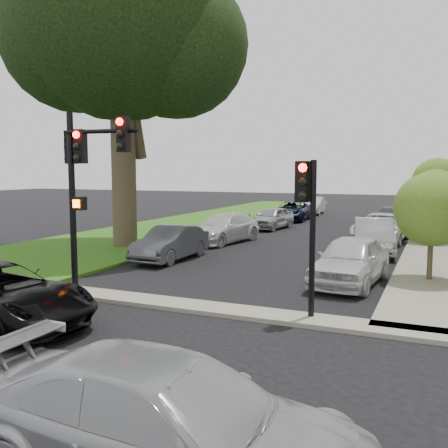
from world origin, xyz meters
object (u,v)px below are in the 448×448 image
at_px(traffic_signal_secondary, 307,209).
at_px(car_parked_5, 171,243).
at_px(car_parked_2, 381,228).
at_px(car_parked_8, 292,211).
at_px(small_tree_b, 436,194).
at_px(car_parked_7, 271,218).
at_px(car_parked_1, 374,236).
at_px(traffic_signal_main, 84,169).
at_px(car_parked_9, 313,206).
at_px(car_parked_3, 390,217).
at_px(car_cross_far, 168,425).
at_px(car_parked_0, 351,260).
at_px(eucalyptus, 119,11).
at_px(small_tree_c, 437,182).
at_px(small_tree_a, 432,209).
at_px(car_parked_6, 223,228).

bearing_deg(traffic_signal_secondary, car_parked_5, 140.46).
relative_size(car_parked_2, car_parked_8, 1.04).
xyz_separation_m(small_tree_b, car_parked_7, (-9.64, 2.75, -1.82)).
xyz_separation_m(car_parked_1, car_parked_2, (-0.10, 4.06, -0.05)).
xyz_separation_m(traffic_signal_main, car_parked_8, (-0.35, 24.11, -3.08)).
bearing_deg(car_parked_8, car_parked_9, 87.31).
distance_m(traffic_signal_main, car_parked_3, 22.95).
bearing_deg(car_parked_5, car_parked_1, 34.56).
xyz_separation_m(traffic_signal_secondary, car_parked_1, (0.28, 11.17, -2.00)).
height_order(small_tree_b, car_parked_3, small_tree_b).
height_order(car_cross_far, car_parked_0, car_parked_0).
bearing_deg(traffic_signal_secondary, car_parked_0, 85.55).
relative_size(small_tree_b, car_parked_5, 0.88).
relative_size(eucalyptus, car_parked_0, 3.47).
relative_size(eucalyptus, car_parked_5, 3.74).
distance_m(traffic_signal_secondary, car_parked_9, 31.16).
bearing_deg(car_cross_far, car_parked_8, 13.30).
xyz_separation_m(small_tree_c, car_parked_3, (-2.68, 0.37, -2.25)).
bearing_deg(car_parked_1, small_tree_b, 51.19).
bearing_deg(traffic_signal_main, traffic_signal_secondary, -0.37).
height_order(small_tree_a, car_cross_far, small_tree_a).
bearing_deg(traffic_signal_secondary, car_parked_3, 89.84).
bearing_deg(car_parked_9, small_tree_b, -60.98).
bearing_deg(car_parked_9, car_cross_far, -83.68).
height_order(car_cross_far, car_parked_8, car_cross_far).
bearing_deg(eucalyptus, car_parked_2, 32.48).
xyz_separation_m(small_tree_b, car_cross_far, (-2.57, -22.72, -1.77)).
xyz_separation_m(eucalyptus, car_cross_far, (11.23, -15.24, -10.31)).
relative_size(small_tree_a, car_parked_6, 0.73).
relative_size(car_parked_2, car_parked_6, 1.05).
bearing_deg(car_cross_far, traffic_signal_secondary, 1.48).
xyz_separation_m(small_tree_b, traffic_signal_main, (-9.57, -15.51, 1.25)).
height_order(traffic_signal_secondary, car_parked_7, traffic_signal_secondary).
relative_size(small_tree_c, car_parked_5, 1.04).
height_order(car_parked_2, car_parked_3, car_parked_3).
distance_m(car_parked_5, car_parked_8, 18.14).
xyz_separation_m(car_parked_0, car_parked_5, (-7.64, 1.49, -0.08)).
bearing_deg(small_tree_b, car_cross_far, -96.46).
height_order(small_tree_b, car_parked_0, small_tree_b).
relative_size(car_parked_6, car_parked_8, 0.99).
relative_size(small_tree_c, car_cross_far, 0.85).
distance_m(eucalyptus, traffic_signal_main, 11.64).
relative_size(car_cross_far, car_parked_1, 1.11).
distance_m(eucalyptus, small_tree_a, 16.43).
xyz_separation_m(traffic_signal_main, car_parked_3, (6.88, 21.68, -3.05)).
relative_size(small_tree_c, traffic_signal_secondary, 1.13).
distance_m(car_cross_far, car_parked_3, 28.88).
distance_m(car_parked_3, car_parked_7, 7.75).
bearing_deg(car_parked_5, car_parked_3, 65.24).
bearing_deg(eucalyptus, car_parked_7, 67.88).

